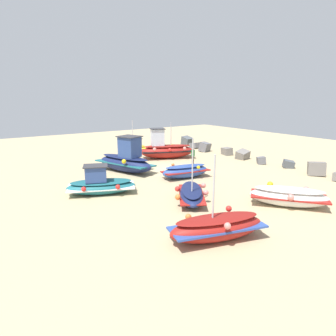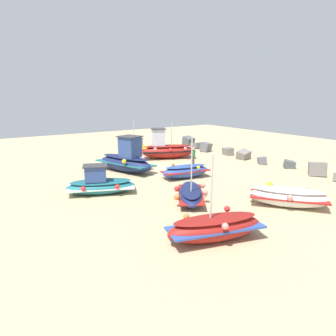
{
  "view_description": "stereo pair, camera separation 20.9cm",
  "coord_description": "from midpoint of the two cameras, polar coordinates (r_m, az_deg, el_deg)",
  "views": [
    {
      "loc": [
        19.92,
        -13.95,
        6.17
      ],
      "look_at": [
        2.19,
        -1.9,
        0.9
      ],
      "focal_mm": 31.68,
      "sensor_mm": 36.0,
      "label": 1
    },
    {
      "loc": [
        20.03,
        -13.77,
        6.17
      ],
      "look_at": [
        2.19,
        -1.9,
        0.9
      ],
      "focal_mm": 31.68,
      "sensor_mm": 36.0,
      "label": 2
    }
  ],
  "objects": [
    {
      "name": "person_walking",
      "position": [
        26.43,
        4.59,
        2.42
      ],
      "size": [
        0.32,
        0.32,
        1.67
      ],
      "rotation": [
        0.0,
        0.0,
        0.5
      ],
      "color": "brown",
      "rests_on": "ground_plane"
    },
    {
      "name": "fishing_boat_1",
      "position": [
        24.68,
        -8.38,
        1.48
      ],
      "size": [
        5.74,
        3.7,
        3.07
      ],
      "rotation": [
        0.0,
        0.0,
        0.35
      ],
      "color": "navy",
      "rests_on": "ground_plane"
    },
    {
      "name": "fishing_boat_6",
      "position": [
        19.52,
        -13.17,
        -3.09
      ],
      "size": [
        3.16,
        4.66,
        1.92
      ],
      "rotation": [
        0.0,
        0.0,
        4.32
      ],
      "color": "#1E6670",
      "rests_on": "ground_plane"
    },
    {
      "name": "fishing_boat_0",
      "position": [
        22.72,
        3.1,
        -0.56
      ],
      "size": [
        2.09,
        3.97,
        1.1
      ],
      "rotation": [
        0.0,
        0.0,
        1.41
      ],
      "color": "#2D4C9E",
      "rests_on": "ground_plane"
    },
    {
      "name": "fishing_boat_5",
      "position": [
        29.7,
        -0.55,
        3.62
      ],
      "size": [
        3.81,
        5.68,
        3.62
      ],
      "rotation": [
        0.0,
        0.0,
        4.33
      ],
      "color": "maroon",
      "rests_on": "ground_plane"
    },
    {
      "name": "fishing_boat_3",
      "position": [
        17.84,
        4.18,
        -4.99
      ],
      "size": [
        4.05,
        3.43,
        3.86
      ],
      "rotation": [
        0.0,
        0.0,
        2.53
      ],
      "color": "navy",
      "rests_on": "ground_plane"
    },
    {
      "name": "ground_plane",
      "position": [
        25.08,
        0.53,
        -0.42
      ],
      "size": [
        58.1,
        58.1,
        0.0
      ],
      "primitive_type": "plane",
      "color": "tan"
    },
    {
      "name": "breakwater_rocks",
      "position": [
        30.91,
        13.12,
        2.75
      ],
      "size": [
        20.67,
        2.39,
        1.37
      ],
      "color": "#4C5156",
      "rests_on": "ground_plane"
    },
    {
      "name": "fishing_boat_7",
      "position": [
        18.26,
        21.91,
        -5.06
      ],
      "size": [
        4.32,
        3.91,
        1.11
      ],
      "rotation": [
        0.0,
        0.0,
        0.68
      ],
      "color": "white",
      "rests_on": "ground_plane"
    },
    {
      "name": "fishing_boat_2",
      "position": [
        34.04,
        -6.61,
        4.08
      ],
      "size": [
        3.57,
        2.54,
        3.51
      ],
      "rotation": [
        0.0,
        0.0,
        0.42
      ],
      "color": "gold",
      "rests_on": "ground_plane"
    },
    {
      "name": "fishing_boat_4",
      "position": [
        13.3,
        9.01,
        -11.15
      ],
      "size": [
        2.6,
        4.63,
        3.86
      ],
      "rotation": [
        0.0,
        0.0,
        1.3
      ],
      "color": "maroon",
      "rests_on": "ground_plane"
    }
  ]
}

